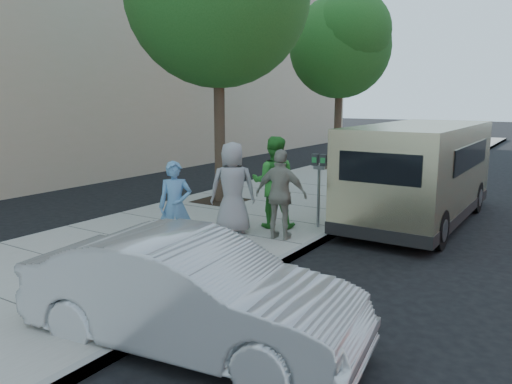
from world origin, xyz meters
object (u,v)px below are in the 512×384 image
Objects in this scene: person_officer at (175,206)px; person_green_shirt at (274,182)px; parking_meter at (319,175)px; sedan at (191,293)px; van at (421,171)px; tree_far at (341,42)px; person_gray_shirt at (233,188)px; person_striped_polo at (281,195)px.

person_officer is 0.84× the size of person_green_shirt.
parking_meter is 5.37m from sedan.
van is at bearing -155.69° from person_green_shirt.
van is (4.84, -6.43, -3.69)m from tree_far.
person_officer is 1.51m from person_gray_shirt.
tree_far reaches higher than parking_meter.
person_green_shirt reaches higher than person_gray_shirt.
sedan is at bearing -84.50° from person_officer.
sedan is at bearing -93.86° from van.
parking_meter is at bearing -173.24° from person_green_shirt.
person_officer is at bearing -80.70° from tree_far.
person_officer reaches higher than parking_meter.
tree_far is at bearing 9.14° from sedan.
parking_meter is at bearing -110.52° from person_striped_polo.
person_striped_polo reaches higher than parking_meter.
tree_far is at bearing -114.87° from person_gray_shirt.
tree_far is at bearing 105.66° from parking_meter.
sedan is at bearing 84.31° from person_green_shirt.
person_green_shirt is (0.64, 2.34, 0.16)m from person_officer.
person_officer is at bearing -119.50° from van.
sedan is at bearing -73.02° from tree_far.
person_officer is (1.89, -11.52, -3.93)m from tree_far.
van is at bearing -12.29° from sedan.
van is 1.53× the size of sedan.
parking_meter is 0.96m from person_green_shirt.
sedan is (4.25, -13.93, -4.22)m from tree_far.
parking_meter is 0.25× the size of van.
person_striped_polo is (-1.14, 4.03, 0.36)m from sedan.
tree_far is 4.05× the size of person_officer.
person_green_shirt is 0.92m from person_striped_polo.
person_green_shirt is at bearing 35.67° from person_officer.
tree_far is at bearing -83.18° from person_striped_polo.
person_striped_polo is (-0.21, -1.22, -0.25)m from parking_meter.
tree_far is 1.62× the size of sedan.
person_officer is at bearing 36.69° from sedan.
van is 3.59m from person_green_shirt.
person_striped_polo is at bearing 150.72° from person_gray_shirt.
person_gray_shirt is at bearing 43.80° from person_officer.
sedan is 4.21m from person_striped_polo.
tree_far reaches higher than person_officer.
parking_meter is 3.20m from person_officer.
parking_meter is 2.71m from van.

